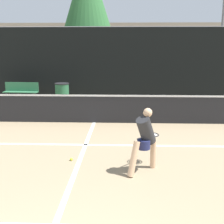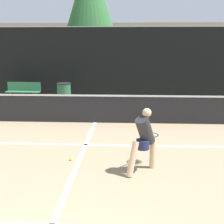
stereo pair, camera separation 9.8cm
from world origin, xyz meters
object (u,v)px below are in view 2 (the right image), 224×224
Objects in this scene: courtside_bench at (23,91)px; parked_car at (106,78)px; player_practicing at (144,138)px; trash_bin at (64,93)px.

courtside_bench is 5.43m from parked_car.
courtside_bench is 0.40× the size of parked_car.
player_practicing is 12.01m from parked_car.
parked_car is (1.53, 4.48, 0.17)m from trash_bin.
player_practicing is 8.07m from trash_bin.
trash_bin is at bearing -108.79° from parked_car.
trash_bin is 0.23× the size of parked_car.
trash_bin is (1.94, -0.30, -0.02)m from courtside_bench.
player_practicing reaches higher than courtside_bench.
parked_car is at bearing 54.21° from courtside_bench.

